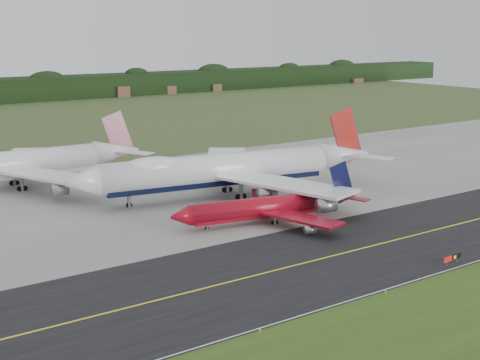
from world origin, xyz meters
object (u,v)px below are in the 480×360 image
jet_star_tail (16,165)px  taxiway_sign (452,258)px  jet_ba_747 (227,169)px  jet_red_737 (269,207)px

jet_star_tail → taxiway_sign: bearing=-65.7°
jet_star_tail → taxiway_sign: 102.84m
jet_ba_747 → jet_star_tail: jet_ba_747 is taller
taxiway_sign → jet_red_737: bearing=104.8°
taxiway_sign → jet_ba_747: bearing=95.1°
jet_red_737 → taxiway_sign: (9.66, -36.46, -1.96)m
jet_star_tail → jet_ba_747: bearing=-43.7°
jet_ba_747 → jet_red_737: (-4.44, -21.71, -3.39)m
jet_ba_747 → jet_red_737: size_ratio=1.86×
taxiway_sign → jet_star_tail: bearing=114.3°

